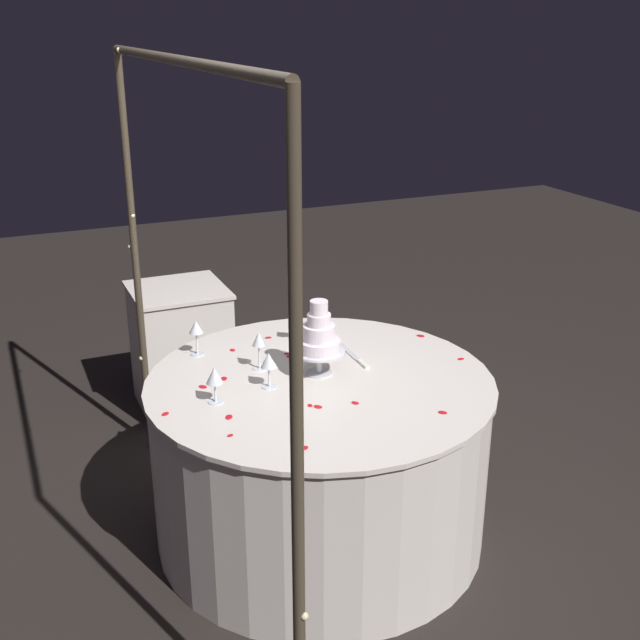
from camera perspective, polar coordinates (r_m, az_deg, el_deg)
The scene contains 32 objects.
ground_plane at distance 3.70m, azimuth 0.00°, elevation -14.91°, with size 12.00×12.00×0.00m, color black.
decorative_arch at distance 2.94m, azimuth -9.59°, elevation 4.78°, with size 2.20×0.06×2.05m.
main_table at distance 3.49m, azimuth 0.00°, elevation -9.89°, with size 1.46×1.46×0.75m.
side_table at distance 4.68m, azimuth -9.96°, elevation -1.98°, with size 0.53×0.53×0.73m.
tiered_cake at distance 3.30m, azimuth -0.08°, elevation -1.26°, with size 0.22×0.22×0.33m.
wine_glass_0 at distance 3.55m, azimuth -8.92°, elevation -0.63°, with size 0.06×0.06×0.16m.
wine_glass_1 at distance 3.20m, azimuth -3.72°, elevation -3.03°, with size 0.07×0.07×0.15m.
wine_glass_2 at distance 3.10m, azimuth -7.62°, elevation -4.08°, with size 0.07×0.07×0.15m.
wine_glass_3 at distance 3.37m, azimuth -4.43°, elevation -1.54°, with size 0.06×0.06×0.17m.
wine_glass_4 at distance 3.66m, azimuth -1.69°, elevation 0.22°, with size 0.06×0.06×0.16m.
cake_knife at distance 3.52m, azimuth 2.55°, elevation -2.69°, with size 0.30×0.03×0.01m.
rose_petal_0 at distance 3.64m, azimuth -0.24°, elevation -1.86°, with size 0.03×0.02×0.00m, color red.
rose_petal_1 at distance 3.12m, azimuth 2.56°, elevation -5.99°, with size 0.03×0.02×0.00m, color red.
rose_petal_2 at distance 2.75m, azimuth -1.78°, elevation -9.89°, with size 0.03×0.02×0.00m, color red.
rose_petal_3 at distance 3.09m, azimuth -0.15°, elevation -6.27°, with size 0.04×0.03×0.00m, color red.
rose_petal_4 at distance 3.70m, azimuth 0.08°, elevation -1.47°, with size 0.03×0.02×0.00m, color red.
rose_petal_5 at distance 3.08m, azimuth 8.84°, elevation -6.60°, with size 0.04×0.03×0.00m, color red.
rose_petal_6 at distance 3.34m, azimuth -6.93°, elevation -4.21°, with size 0.04×0.03×0.00m, color red.
rose_petal_7 at distance 2.81m, azimuth -1.07°, elevation -9.19°, with size 0.03×0.02×0.00m, color red.
rose_petal_8 at distance 2.91m, azimuth -6.49°, elevation -8.27°, with size 0.02×0.02×0.00m, color red.
rose_petal_9 at distance 3.09m, azimuth -11.08°, elevation -6.66°, with size 0.03×0.02×0.00m, color red.
rose_petal_10 at distance 3.75m, azimuth 0.26°, elevation -1.16°, with size 0.02×0.02×0.00m, color red.
rose_petal_11 at distance 3.78m, azimuth 7.26°, elevation -1.13°, with size 0.04×0.03×0.00m, color red.
rose_petal_12 at distance 3.62m, azimuth -6.32°, elevation -2.16°, with size 0.03×0.02×0.00m, color red.
rose_petal_13 at distance 3.64m, azimuth -4.33°, elevation -1.91°, with size 0.03×0.02×0.00m, color red.
rose_petal_14 at distance 3.74m, azimuth -3.75°, elevation -1.27°, with size 0.03×0.02×0.00m, color red.
rose_petal_15 at distance 3.03m, azimuth -6.58°, elevation -6.96°, with size 0.04×0.03×0.00m, color red.
rose_petal_16 at distance 3.56m, azimuth 10.12°, elevation -2.78°, with size 0.03×0.02×0.00m, color red.
rose_petal_17 at distance 3.53m, azimuth -2.24°, elevation -2.63°, with size 0.03×0.02×0.00m, color red.
rose_petal_18 at distance 3.28m, azimuth -8.45°, elevation -4.78°, with size 0.04×0.03×0.00m, color red.
rose_petal_19 at distance 3.10m, azimuth -0.72°, elevation -6.17°, with size 0.03×0.02×0.00m, color red.
rose_petal_20 at distance 3.56m, azimuth -2.41°, elevation -2.43°, with size 0.03×0.02×0.00m, color red.
Camera 1 is at (-2.75, 1.20, 2.17)m, focal length 44.39 mm.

